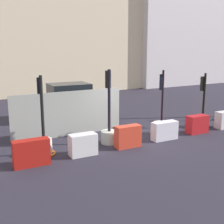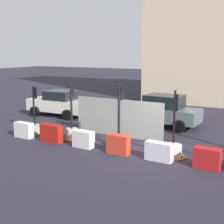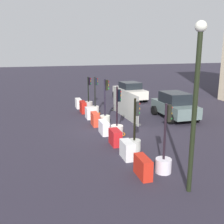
% 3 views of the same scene
% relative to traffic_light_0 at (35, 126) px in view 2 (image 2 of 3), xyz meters
% --- Properties ---
extents(ground_plane, '(120.00, 120.00, 0.00)m').
position_rel_traffic_light_0_xyz_m(ground_plane, '(6.47, -0.00, -0.40)').
color(ground_plane, '#292531').
extents(traffic_light_0, '(0.89, 0.89, 2.55)m').
position_rel_traffic_light_0_xyz_m(traffic_light_0, '(0.00, 0.00, 0.00)').
color(traffic_light_0, '#B2A8A2').
rests_on(traffic_light_0, ground_plane).
extents(traffic_light_1, '(0.78, 0.78, 2.81)m').
position_rel_traffic_light_0_xyz_m(traffic_light_1, '(2.51, -0.07, 0.10)').
color(traffic_light_1, beige).
rests_on(traffic_light_1, ground_plane).
extents(traffic_light_2, '(0.66, 0.66, 2.92)m').
position_rel_traffic_light_0_xyz_m(traffic_light_2, '(5.14, -0.08, 0.19)').
color(traffic_light_2, beige).
rests_on(traffic_light_2, ground_plane).
extents(traffic_light_3, '(0.98, 0.98, 2.80)m').
position_rel_traffic_light_0_xyz_m(traffic_light_3, '(7.72, -0.14, -0.02)').
color(traffic_light_3, silver).
rests_on(traffic_light_3, ground_plane).
extents(construction_barrier_0, '(1.06, 0.46, 0.78)m').
position_rel_traffic_light_0_xyz_m(construction_barrier_0, '(0.10, -0.89, -0.02)').
color(construction_barrier_0, silver).
rests_on(construction_barrier_0, ground_plane).
extents(construction_barrier_1, '(1.16, 0.42, 0.87)m').
position_rel_traffic_light_0_xyz_m(construction_barrier_1, '(1.86, -0.87, 0.03)').
color(construction_barrier_1, '#B21A13').
rests_on(construction_barrier_1, ground_plane).
extents(construction_barrier_2, '(0.98, 0.51, 0.77)m').
position_rel_traffic_light_0_xyz_m(construction_barrier_2, '(3.69, -0.80, -0.02)').
color(construction_barrier_2, silver).
rests_on(construction_barrier_2, ground_plane).
extents(construction_barrier_3, '(1.01, 0.43, 0.84)m').
position_rel_traffic_light_0_xyz_m(construction_barrier_3, '(5.52, -0.87, 0.02)').
color(construction_barrier_3, red).
rests_on(construction_barrier_3, ground_plane).
extents(construction_barrier_4, '(1.12, 0.45, 0.76)m').
position_rel_traffic_light_0_xyz_m(construction_barrier_4, '(7.35, -0.81, -0.02)').
color(construction_barrier_4, silver).
rests_on(construction_barrier_4, ground_plane).
extents(construction_barrier_5, '(1.00, 0.50, 0.79)m').
position_rel_traffic_light_0_xyz_m(construction_barrier_5, '(9.24, -0.76, -0.01)').
color(construction_barrier_5, red).
rests_on(construction_barrier_5, ground_plane).
extents(car_grey_saloon, '(4.14, 2.32, 1.84)m').
position_rel_traffic_light_0_xyz_m(car_grey_saloon, '(5.48, 4.93, 0.51)').
color(car_grey_saloon, slate).
rests_on(car_grey_saloon, ground_plane).
extents(car_white_van, '(4.35, 2.36, 1.73)m').
position_rel_traffic_light_0_xyz_m(car_white_van, '(-1.81, 4.44, 0.45)').
color(car_white_van, silver).
rests_on(car_white_van, ground_plane).
extents(site_fence_panel, '(4.94, 0.50, 1.93)m').
position_rel_traffic_light_0_xyz_m(site_fence_panel, '(4.16, 1.67, 0.52)').
color(site_fence_panel, '#A1A49B').
rests_on(site_fence_panel, ground_plane).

